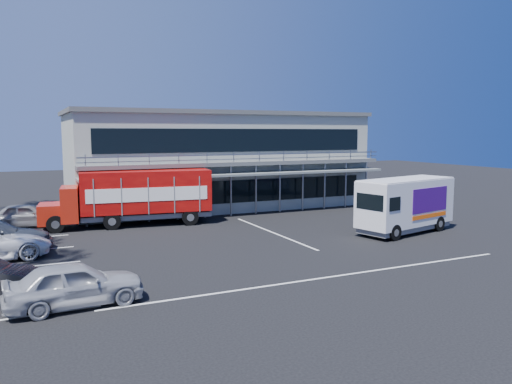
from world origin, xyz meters
name	(u,v)px	position (x,y,z in m)	size (l,w,h in m)	color
ground	(264,246)	(0.00, 0.00, 0.00)	(120.00, 120.00, 0.00)	black
building	(216,159)	(3.00, 14.94, 3.66)	(22.40, 12.00, 7.30)	#A1A597
red_truck	(135,195)	(-4.69, 8.59, 1.87)	(10.33, 3.59, 3.41)	#AF1D0E
white_van	(405,204)	(8.90, -0.29, 1.65)	(6.72, 3.58, 3.12)	silver
parked_car_a	(75,284)	(-9.50, -5.25, 0.75)	(1.78, 4.42, 1.51)	#A2A3A9
parked_car_e	(27,215)	(-10.80, 10.80, 0.73)	(1.72, 4.28, 1.46)	gray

